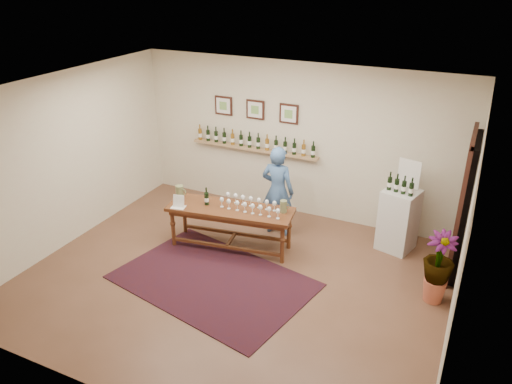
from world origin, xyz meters
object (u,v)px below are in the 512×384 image
at_px(display_pedestal, 398,220).
at_px(person, 278,191).
at_px(tasting_table, 230,214).
at_px(potted_plant, 438,267).

height_order(display_pedestal, person, person).
relative_size(tasting_table, potted_plant, 2.29).
bearing_deg(potted_plant, tasting_table, 178.65).
bearing_deg(person, display_pedestal, -168.01).
xyz_separation_m(potted_plant, person, (-2.72, 0.85, 0.26)).
height_order(potted_plant, person, person).
bearing_deg(tasting_table, potted_plant, -10.04).
height_order(tasting_table, potted_plant, potted_plant).
height_order(tasting_table, person, person).
bearing_deg(potted_plant, person, 162.65).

